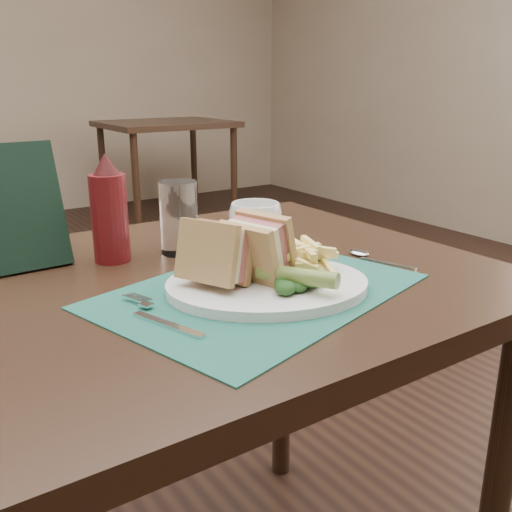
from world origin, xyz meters
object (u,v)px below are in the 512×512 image
at_px(plate, 267,285).
at_px(check_presenter, 22,207).
at_px(table_bg_right, 168,172).
at_px(sandwich_half_a, 207,256).
at_px(placemat, 259,291).
at_px(saucer, 255,245).
at_px(sandwich_half_b, 248,250).
at_px(table_main, 215,468).
at_px(ketchup_bottle, 109,208).
at_px(coffee_cup, 255,223).
at_px(drinking_glass, 179,218).

relative_size(plate, check_presenter, 1.43).
bearing_deg(check_presenter, table_bg_right, 58.90).
bearing_deg(sandwich_half_a, check_presenter, 94.99).
relative_size(placemat, check_presenter, 2.18).
bearing_deg(sandwich_half_a, saucer, 16.25).
height_order(placemat, sandwich_half_b, sandwich_half_b).
height_order(table_main, ketchup_bottle, ketchup_bottle).
height_order(table_bg_right, plate, plate).
relative_size(table_bg_right, sandwich_half_b, 9.29).
xyz_separation_m(table_main, saucer, (0.14, 0.08, 0.38)).
relative_size(table_main, saucer, 6.00).
bearing_deg(saucer, sandwich_half_b, -126.62).
xyz_separation_m(placemat, coffee_cup, (0.12, 0.19, 0.05)).
xyz_separation_m(table_bg_right, sandwich_half_a, (-1.50, -3.25, 0.44)).
bearing_deg(table_main, drinking_glass, 84.31).
relative_size(table_bg_right, check_presenter, 4.29).
xyz_separation_m(coffee_cup, ketchup_bottle, (-0.25, 0.08, 0.05)).
distance_m(table_main, plate, 0.40).
height_order(drinking_glass, check_presenter, check_presenter).
height_order(sandwich_half_a, drinking_glass, drinking_glass).
bearing_deg(sandwich_half_b, table_main, 75.59).
relative_size(placemat, drinking_glass, 3.51).
bearing_deg(coffee_cup, table_main, -151.30).
bearing_deg(sandwich_half_b, plate, -31.90).
relative_size(plate, sandwich_half_a, 3.14).
distance_m(table_main, coffee_cup, 0.45).
xyz_separation_m(placemat, ketchup_bottle, (-0.12, 0.27, 0.09)).
relative_size(placemat, sandwich_half_a, 4.78).
bearing_deg(table_bg_right, check_presenter, -119.48).
bearing_deg(placemat, table_main, 99.81).
bearing_deg(coffee_cup, check_presenter, 161.59).
relative_size(sandwich_half_b, saucer, 0.65).
relative_size(plate, drinking_glass, 2.31).
distance_m(table_bg_right, drinking_glass, 3.37).
relative_size(plate, coffee_cup, 3.12).
bearing_deg(sandwich_half_b, sandwich_half_a, 153.03).
height_order(sandwich_half_b, ketchup_bottle, ketchup_bottle).
bearing_deg(table_bg_right, sandwich_half_b, -113.71).
distance_m(table_bg_right, sandwich_half_b, 3.59).
bearing_deg(check_presenter, table_main, -42.76).
height_order(sandwich_half_a, saucer, sandwich_half_a).
relative_size(ketchup_bottle, check_presenter, 0.89).
bearing_deg(table_main, saucer, 28.70).
height_order(table_bg_right, ketchup_bottle, ketchup_bottle).
xyz_separation_m(sandwich_half_a, drinking_glass, (0.07, 0.23, -0.00)).
bearing_deg(drinking_glass, sandwich_half_b, -92.50).
xyz_separation_m(sandwich_half_a, saucer, (0.20, 0.18, -0.06)).
xyz_separation_m(plate, drinking_glass, (-0.02, 0.25, 0.06)).
bearing_deg(plate, table_bg_right, 90.65).
bearing_deg(plate, drinking_glass, 117.91).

